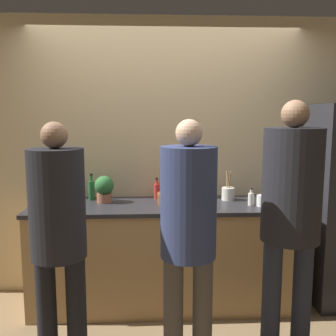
# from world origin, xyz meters

# --- Properties ---
(ground_plane) EXTENTS (14.00, 14.00, 0.00)m
(ground_plane) POSITION_xyz_m (0.00, 0.00, 0.00)
(ground_plane) COLOR #8C704C
(wall_back) EXTENTS (5.20, 0.06, 2.60)m
(wall_back) POSITION_xyz_m (0.00, 0.72, 1.30)
(wall_back) COLOR #D6BC8C
(wall_back) RESTS_ON ground_plane
(counter) EXTENTS (2.37, 0.70, 0.92)m
(counter) POSITION_xyz_m (0.00, 0.38, 0.46)
(counter) COLOR tan
(counter) RESTS_ON ground_plane
(person_left) EXTENTS (0.35, 0.35, 1.66)m
(person_left) POSITION_xyz_m (-0.73, -0.51, 0.99)
(person_left) COLOR black
(person_left) RESTS_ON ground_plane
(person_center) EXTENTS (0.35, 0.35, 1.68)m
(person_center) POSITION_xyz_m (0.09, -0.56, 1.00)
(person_center) COLOR #4C4742
(person_center) RESTS_ON ground_plane
(person_right) EXTENTS (0.39, 0.39, 1.80)m
(person_right) POSITION_xyz_m (0.79, -0.45, 1.10)
(person_right) COLOR #232838
(person_right) RESTS_ON ground_plane
(fruit_bowl) EXTENTS (0.37, 0.37, 0.13)m
(fruit_bowl) POSITION_xyz_m (0.10, 0.39, 0.97)
(fruit_bowl) COLOR brown
(fruit_bowl) RESTS_ON counter
(utensil_crock) EXTENTS (0.12, 0.12, 0.27)m
(utensil_crock) POSITION_xyz_m (0.57, 0.50, 0.99)
(utensil_crock) COLOR silver
(utensil_crock) RESTS_ON counter
(bottle_clear) EXTENTS (0.05, 0.05, 0.15)m
(bottle_clear) POSITION_xyz_m (0.73, 0.28, 0.98)
(bottle_clear) COLOR silver
(bottle_clear) RESTS_ON counter
(bottle_red) EXTENTS (0.05, 0.05, 0.20)m
(bottle_red) POSITION_xyz_m (-0.08, 0.58, 1.00)
(bottle_red) COLOR red
(bottle_red) RESTS_ON counter
(bottle_green) EXTENTS (0.06, 0.06, 0.25)m
(bottle_green) POSITION_xyz_m (-0.69, 0.57, 1.02)
(bottle_green) COLOR #236033
(bottle_green) RESTS_ON counter
(cup_white) EXTENTS (0.10, 0.10, 0.10)m
(cup_white) POSITION_xyz_m (0.81, 0.25, 0.97)
(cup_white) COLOR white
(cup_white) RESTS_ON counter
(cup_black) EXTENTS (0.09, 0.09, 0.08)m
(cup_black) POSITION_xyz_m (0.42, 0.60, 0.96)
(cup_black) COLOR #28282D
(cup_black) RESTS_ON counter
(potted_plant) EXTENTS (0.17, 0.17, 0.24)m
(potted_plant) POSITION_xyz_m (-0.56, 0.46, 1.05)
(potted_plant) COLOR #9E6042
(potted_plant) RESTS_ON counter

